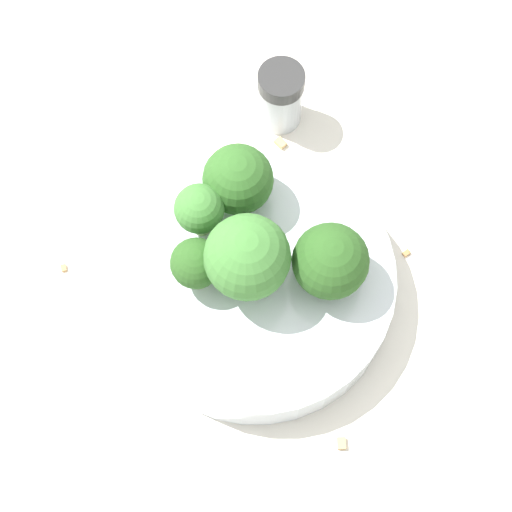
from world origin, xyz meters
name	(u,v)px	position (x,y,z in m)	size (l,w,h in m)	color
ground_plane	(256,292)	(0.00, 0.00, 0.00)	(3.00, 3.00, 0.00)	silver
bowl	(256,283)	(0.00, 0.00, 0.02)	(0.20, 0.20, 0.04)	silver
broccoli_floret_0	(196,264)	(-0.02, -0.04, 0.06)	(0.04, 0.04, 0.04)	#8EB770
broccoli_floret_1	(249,262)	(0.00, -0.01, 0.08)	(0.06, 0.06, 0.07)	#8EB770
broccoli_floret_2	(238,180)	(-0.06, 0.02, 0.07)	(0.05, 0.05, 0.05)	#8EB770
broccoli_floret_3	(199,210)	(-0.05, -0.02, 0.07)	(0.04, 0.04, 0.05)	#7A9E5B
broccoli_floret_4	(330,261)	(0.03, 0.04, 0.07)	(0.05, 0.05, 0.06)	#8EB770
pepper_shaker	(280,97)	(-0.13, 0.09, 0.03)	(0.04, 0.04, 0.06)	#B2B7BC
almond_crumb_0	(281,142)	(-0.10, 0.08, 0.00)	(0.01, 0.01, 0.01)	tan
almond_crumb_1	(342,443)	(0.13, 0.00, 0.00)	(0.01, 0.01, 0.01)	tan
almond_crumb_2	(63,268)	(-0.08, -0.12, 0.00)	(0.01, 0.00, 0.01)	#AD7F4C
almond_crumb_3	(407,252)	(0.03, 0.12, 0.00)	(0.01, 0.00, 0.01)	olive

